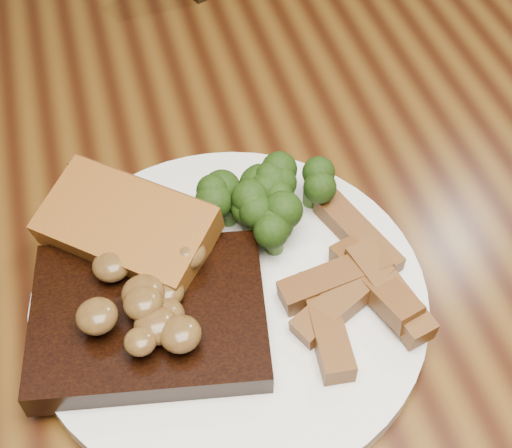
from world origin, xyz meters
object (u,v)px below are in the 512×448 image
at_px(chair_far, 266,79).
at_px(garlic_bread, 131,244).
at_px(dining_table, 259,328).
at_px(steak, 150,317).
at_px(potato_wedges, 337,270).
at_px(plate, 230,300).

xyz_separation_m(chair_far, garlic_bread, (-0.26, -0.52, 0.31)).
relative_size(dining_table, chair_far, 1.88).
height_order(steak, garlic_bread, garlic_bread).
distance_m(chair_far, steak, 0.71).
xyz_separation_m(dining_table, garlic_bread, (-0.09, 0.02, 0.12)).
bearing_deg(chair_far, steak, 43.62).
bearing_deg(steak, dining_table, 34.24).
distance_m(dining_table, garlic_bread, 0.15).
bearing_deg(potato_wedges, plate, 175.12).
distance_m(plate, garlic_bread, 0.08).
bearing_deg(garlic_bread, potato_wedges, 17.04).
distance_m(chair_far, garlic_bread, 0.66).
distance_m(steak, garlic_bread, 0.06).
bearing_deg(plate, steak, -170.49).
distance_m(dining_table, plate, 0.11).
height_order(dining_table, garlic_bread, garlic_bread).
bearing_deg(potato_wedges, steak, -178.67).
bearing_deg(chair_far, plate, 48.31).
bearing_deg(dining_table, steak, -155.87).
xyz_separation_m(plate, potato_wedges, (0.08, -0.01, 0.02)).
bearing_deg(potato_wedges, dining_table, 142.48).
relative_size(garlic_bread, potato_wedges, 1.15).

